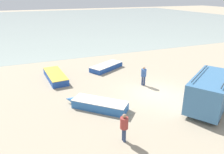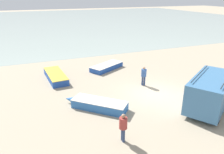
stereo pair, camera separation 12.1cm
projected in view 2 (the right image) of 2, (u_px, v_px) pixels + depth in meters
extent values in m
plane|color=tan|center=(153.00, 93.00, 17.32)|extent=(200.00, 200.00, 0.00)
cube|color=#99A89E|center=(55.00, 21.00, 62.31)|extent=(120.00, 80.00, 0.01)
cube|color=teal|center=(210.00, 91.00, 14.61)|extent=(5.19, 4.37, 2.01)
cube|color=black|center=(217.00, 87.00, 16.67)|extent=(1.13, 1.70, 0.90)
cube|color=#1E232D|center=(219.00, 73.00, 16.20)|extent=(1.06, 1.60, 0.64)
cylinder|color=black|center=(200.00, 92.00, 16.57)|extent=(0.76, 0.60, 0.76)
cylinder|color=black|center=(188.00, 108.00, 14.31)|extent=(0.76, 0.60, 0.76)
cylinder|color=black|center=(218.00, 117.00, 13.30)|extent=(0.76, 0.60, 0.76)
cylinder|color=black|center=(200.00, 73.00, 14.65)|extent=(3.35, 2.16, 0.05)
cube|color=#234CA3|center=(56.00, 76.00, 20.05)|extent=(1.70, 4.25, 0.57)
cone|color=#234CA3|center=(50.00, 68.00, 22.18)|extent=(0.61, 0.95, 0.54)
cube|color=gold|center=(56.00, 74.00, 19.97)|extent=(1.30, 0.29, 0.05)
cube|color=gold|center=(55.00, 73.00, 19.94)|extent=(1.72, 4.30, 0.04)
cube|color=#2D66AD|center=(100.00, 105.00, 14.92)|extent=(3.59, 3.49, 0.58)
cone|color=#2D66AD|center=(71.00, 99.00, 15.70)|extent=(0.98, 0.97, 0.55)
cube|color=silver|center=(99.00, 102.00, 14.84)|extent=(0.93, 0.97, 0.05)
cube|color=silver|center=(99.00, 101.00, 14.81)|extent=(3.63, 3.52, 0.04)
cube|color=#234CA3|center=(107.00, 67.00, 22.75)|extent=(3.94, 3.05, 0.48)
cone|color=#234CA3|center=(120.00, 62.00, 24.39)|extent=(0.94, 0.79, 0.45)
cube|color=silver|center=(107.00, 65.00, 22.68)|extent=(0.81, 1.25, 0.05)
cube|color=silver|center=(107.00, 65.00, 22.65)|extent=(3.98, 3.08, 0.04)
cylinder|color=navy|center=(144.00, 81.00, 18.68)|extent=(0.15, 0.15, 0.81)
cylinder|color=navy|center=(142.00, 81.00, 18.71)|extent=(0.15, 0.15, 0.81)
cylinder|color=#335189|center=(144.00, 73.00, 18.43)|extent=(0.44, 0.44, 0.65)
sphere|color=tan|center=(144.00, 68.00, 18.28)|extent=(0.22, 0.22, 0.22)
cylinder|color=navy|center=(200.00, 83.00, 18.33)|extent=(0.15, 0.15, 0.82)
cylinder|color=navy|center=(202.00, 83.00, 18.31)|extent=(0.15, 0.15, 0.82)
cylinder|color=#335189|center=(202.00, 74.00, 18.05)|extent=(0.44, 0.44, 0.65)
sphere|color=tan|center=(203.00, 70.00, 17.90)|extent=(0.22, 0.22, 0.22)
cylinder|color=navy|center=(122.00, 134.00, 11.70)|extent=(0.15, 0.15, 0.80)
cylinder|color=navy|center=(124.00, 135.00, 11.55)|extent=(0.15, 0.15, 0.80)
cylinder|color=#993833|center=(123.00, 123.00, 11.37)|extent=(0.43, 0.43, 0.63)
sphere|color=tan|center=(123.00, 116.00, 11.21)|extent=(0.22, 0.22, 0.22)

